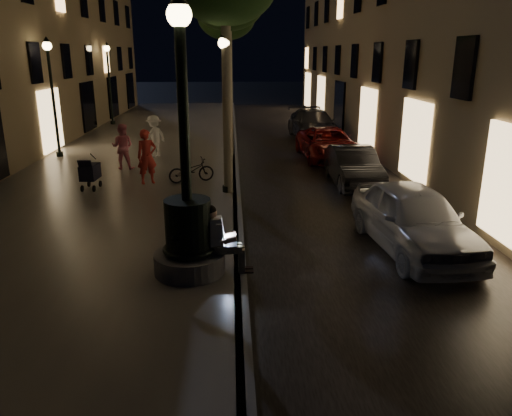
{
  "coord_description": "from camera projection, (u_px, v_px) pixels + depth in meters",
  "views": [
    {
      "loc": [
        -0.14,
        -7.18,
        4.37
      ],
      "look_at": [
        0.37,
        3.0,
        1.2
      ],
      "focal_mm": 35.0,
      "sensor_mm": 36.0,
      "label": 1
    }
  ],
  "objects": [
    {
      "name": "lamp_left_b",
      "position": [
        51.0,
        82.0,
        20.19
      ],
      "size": [
        0.36,
        0.36,
        4.81
      ],
      "color": "black",
      "rests_on": "promenade"
    },
    {
      "name": "car_second",
      "position": [
        353.0,
        167.0,
        17.08
      ],
      "size": [
        1.43,
        3.99,
        1.31
      ],
      "primitive_type": "imported",
      "rotation": [
        0.0,
        0.0,
        -0.01
      ],
      "color": "black",
      "rests_on": "ground"
    },
    {
      "name": "pedestrian_pink",
      "position": [
        123.0,
        147.0,
        18.56
      ],
      "size": [
        0.88,
        0.72,
        1.69
      ],
      "primitive_type": "imported",
      "rotation": [
        0.0,
        0.0,
        3.04
      ],
      "color": "pink",
      "rests_on": "promenade"
    },
    {
      "name": "lamp_curb_b",
      "position": [
        227.0,
        80.0,
        22.43
      ],
      "size": [
        0.36,
        0.36,
        4.81
      ],
      "color": "black",
      "rests_on": "promenade"
    },
    {
      "name": "lamp_curb_d",
      "position": [
        228.0,
        69.0,
        37.69
      ],
      "size": [
        0.36,
        0.36,
        4.81
      ],
      "color": "black",
      "rests_on": "promenade"
    },
    {
      "name": "lamp_left_c",
      "position": [
        109.0,
        73.0,
        29.73
      ],
      "size": [
        0.36,
        0.36,
        4.81
      ],
      "color": "black",
      "rests_on": "promenade"
    },
    {
      "name": "lamp_curb_a",
      "position": [
        225.0,
        93.0,
        14.8
      ],
      "size": [
        0.36,
        0.36,
        4.81
      ],
      "color": "black",
      "rests_on": "promenade"
    },
    {
      "name": "stroller",
      "position": [
        90.0,
        172.0,
        15.8
      ],
      "size": [
        0.52,
        1.11,
        1.13
      ],
      "rotation": [
        0.0,
        0.0,
        -0.07
      ],
      "color": "black",
      "rests_on": "promenade"
    },
    {
      "name": "pedestrian_white",
      "position": [
        154.0,
        136.0,
        20.78
      ],
      "size": [
        1.21,
        1.26,
        1.72
      ],
      "primitive_type": "imported",
      "rotation": [
        0.0,
        0.0,
        4.01
      ],
      "color": "white",
      "rests_on": "promenade"
    },
    {
      "name": "promenade",
      "position": [
        145.0,
        153.0,
        22.23
      ],
      "size": [
        8.0,
        45.0,
        0.2
      ],
      "primitive_type": "cube",
      "color": "#655F59",
      "rests_on": "ground"
    },
    {
      "name": "car_front",
      "position": [
        413.0,
        218.0,
        11.4
      ],
      "size": [
        2.15,
        4.59,
        1.52
      ],
      "primitive_type": "imported",
      "rotation": [
        0.0,
        0.0,
        0.08
      ],
      "color": "#B6B8BE",
      "rests_on": "ground"
    },
    {
      "name": "tree_third",
      "position": [
        226.0,
        17.0,
        25.39
      ],
      "size": [
        3.0,
        3.0,
        7.2
      ],
      "color": "#6B604C",
      "rests_on": "promenade"
    },
    {
      "name": "cobble_lane",
      "position": [
        301.0,
        154.0,
        22.59
      ],
      "size": [
        6.0,
        45.0,
        0.02
      ],
      "primitive_type": "cube",
      "color": "black",
      "rests_on": "ground"
    },
    {
      "name": "car_rear",
      "position": [
        313.0,
        124.0,
        26.43
      ],
      "size": [
        2.41,
        5.32,
        1.51
      ],
      "primitive_type": "imported",
      "rotation": [
        0.0,
        0.0,
        0.06
      ],
      "color": "#313136",
      "rests_on": "ground"
    },
    {
      "name": "fountain_lamppost",
      "position": [
        188.0,
        224.0,
        9.65
      ],
      "size": [
        1.4,
        1.4,
        5.21
      ],
      "color": "#59595B",
      "rests_on": "promenade"
    },
    {
      "name": "curb_strip",
      "position": [
        235.0,
        152.0,
        22.42
      ],
      "size": [
        0.25,
        45.0,
        0.2
      ],
      "primitive_type": "cube",
      "color": "#59595B",
      "rests_on": "ground"
    },
    {
      "name": "pedestrian_red",
      "position": [
        147.0,
        157.0,
        16.46
      ],
      "size": [
        0.78,
        0.66,
        1.8
      ],
      "primitive_type": "imported",
      "rotation": [
        0.0,
        0.0,
        0.41
      ],
      "color": "red",
      "rests_on": "promenade"
    },
    {
      "name": "bicycle",
      "position": [
        191.0,
        170.0,
        16.76
      ],
      "size": [
        1.63,
        1.01,
        0.81
      ],
      "primitive_type": "imported",
      "rotation": [
        0.0,
        0.0,
        1.9
      ],
      "color": "black",
      "rests_on": "promenade"
    },
    {
      "name": "ground",
      "position": [
        235.0,
        155.0,
        22.45
      ],
      "size": [
        120.0,
        120.0,
        0.0
      ],
      "primitive_type": "plane",
      "color": "black",
      "rests_on": "ground"
    },
    {
      "name": "car_third",
      "position": [
        328.0,
        144.0,
        21.31
      ],
      "size": [
        2.36,
        4.81,
        1.32
      ],
      "primitive_type": "imported",
      "rotation": [
        0.0,
        0.0,
        0.04
      ],
      "color": "maroon",
      "rests_on": "ground"
    },
    {
      "name": "lamp_curb_c",
      "position": [
        228.0,
        73.0,
        30.06
      ],
      "size": [
        0.36,
        0.36,
        4.81
      ],
      "color": "black",
      "rests_on": "promenade"
    },
    {
      "name": "tree_second",
      "position": [
        228.0,
        1.0,
        19.61
      ],
      "size": [
        3.0,
        3.0,
        7.4
      ],
      "color": "#6B604C",
      "rests_on": "promenade"
    },
    {
      "name": "tree_far",
      "position": [
        228.0,
        19.0,
        31.02
      ],
      "size": [
        3.0,
        3.0,
        7.5
      ],
      "color": "#6B604C",
      "rests_on": "promenade"
    },
    {
      "name": "seated_man_laptop",
      "position": [
        220.0,
        237.0,
        9.76
      ],
      "size": [
        1.01,
        0.34,
        1.38
      ],
      "color": "tan",
      "rests_on": "promenade"
    }
  ]
}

